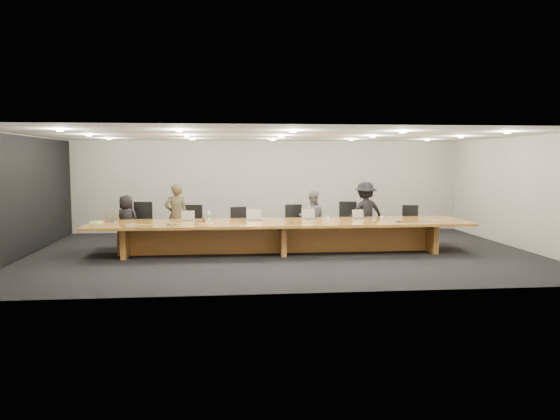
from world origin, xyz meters
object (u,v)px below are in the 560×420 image
object	(u,v)px
person_a	(126,221)
paper_cup_far	(382,218)
chair_left	(192,225)
chair_far_right	(411,224)
chair_right	(349,222)
person_b	(176,215)
laptop_d	(310,214)
mic_right	(398,221)
av_box	(131,225)
chair_mid_right	(296,224)
laptop_a	(109,216)
laptop_b	(188,216)
amber_mug	(204,220)
mic_center	(292,222)
mic_left	(168,224)
paper_cup_near	(328,218)
water_bottle	(209,216)
person_d	(365,213)
chair_far_left	(140,224)
person_c	(312,218)
chair_mid_left	(240,226)
laptop_e	(360,214)
laptop_c	(255,215)

from	to	relation	value
person_a	paper_cup_far	world-z (taller)	person_a
chair_left	chair_far_right	world-z (taller)	chair_left
chair_right	person_b	world-z (taller)	person_b
chair_far_right	laptop_d	bearing A→B (deg)	-151.71
person_b	mic_right	distance (m)	5.53
av_box	chair_mid_right	bearing A→B (deg)	6.93
laptop_a	av_box	size ratio (longest dim) A/B	1.72
person_a	laptop_b	distance (m)	1.80
amber_mug	chair_left	bearing A→B (deg)	107.73
laptop_b	mic_right	distance (m)	5.04
mic_center	av_box	bearing A→B (deg)	-178.98
chair_far_right	laptop_a	distance (m)	7.77
amber_mug	mic_right	xyz separation A→B (m)	(4.58, -0.48, -0.03)
chair_right	mic_left	size ratio (longest dim) A/B	10.47
chair_left	person_b	bearing A→B (deg)	-160.01
chair_far_right	av_box	bearing A→B (deg)	-155.84
chair_left	mic_right	distance (m)	5.19
paper_cup_near	mic_center	bearing A→B (deg)	-151.07
chair_mid_right	mic_right	xyz separation A→B (m)	(2.24, -1.57, 0.23)
chair_far_right	mic_left	size ratio (longest dim) A/B	9.52
laptop_a	amber_mug	bearing A→B (deg)	8.89
chair_far_right	water_bottle	distance (m)	5.45
mic_center	mic_right	size ratio (longest dim) A/B	0.76
amber_mug	chair_right	bearing A→B (deg)	18.19
person_b	person_d	distance (m)	4.93
paper_cup_far	mic_right	distance (m)	0.53
chair_far_left	person_b	bearing A→B (deg)	2.79
chair_mid_right	person_c	distance (m)	0.47
water_bottle	mic_center	bearing A→B (deg)	-17.13
chair_mid_right	chair_right	xyz separation A→B (m)	(1.45, 0.15, 0.03)
chair_mid_left	person_a	xyz separation A→B (m)	(-2.89, -0.09, 0.16)
chair_far_right	amber_mug	distance (m)	5.59
chair_far_left	mic_center	distance (m)	4.06
laptop_e	water_bottle	world-z (taller)	same
chair_right	laptop_c	distance (m)	2.79
laptop_b	mic_right	xyz separation A→B (m)	(4.98, -0.77, -0.11)
chair_far_right	chair_left	bearing A→B (deg)	-168.23
person_d	mic_center	world-z (taller)	person_d
chair_left	mic_center	world-z (taller)	chair_left
chair_far_left	chair_far_right	bearing A→B (deg)	11.63
person_c	laptop_b	world-z (taller)	person_c
chair_far_right	laptop_e	distance (m)	1.91
paper_cup_near	mic_center	size ratio (longest dim) A/B	0.94
person_d	paper_cup_near	xyz separation A→B (m)	(-1.19, -0.97, -0.02)
chair_mid_right	laptop_c	distance (m)	1.47
laptop_b	laptop_d	distance (m)	2.99
laptop_a	laptop_e	bearing A→B (deg)	15.23
person_b	laptop_c	xyz separation A→B (m)	(1.95, -0.85, 0.08)
person_d	amber_mug	world-z (taller)	person_d
water_bottle	person_a	bearing A→B (deg)	156.63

